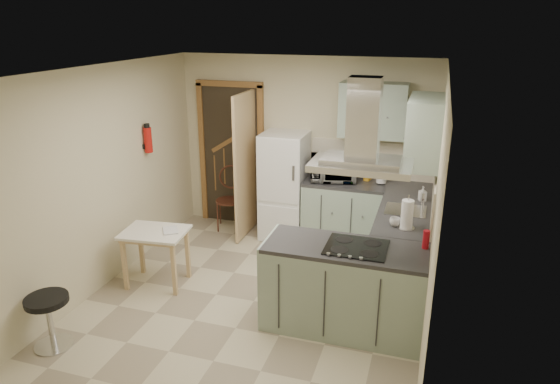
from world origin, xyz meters
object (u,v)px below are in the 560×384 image
(bentwood_chair, at_px, (229,201))
(fridge, at_px, (284,186))
(drop_leaf_table, at_px, (157,257))
(stool, at_px, (50,322))
(peninsula, at_px, (344,288))
(microwave, at_px, (333,168))
(extractor_hood, at_px, (361,165))

(bentwood_chair, bearing_deg, fridge, -18.66)
(drop_leaf_table, distance_m, bentwood_chair, 1.79)
(drop_leaf_table, distance_m, stool, 1.40)
(peninsula, distance_m, microwave, 2.15)
(peninsula, relative_size, microwave, 2.59)
(fridge, xyz_separation_m, peninsula, (1.22, -1.98, -0.30))
(drop_leaf_table, relative_size, bentwood_chair, 0.84)
(fridge, relative_size, extractor_hood, 1.67)
(fridge, relative_size, bentwood_chair, 1.77)
(stool, height_order, microwave, microwave)
(peninsula, distance_m, bentwood_chair, 2.89)
(fridge, xyz_separation_m, bentwood_chair, (-0.86, 0.02, -0.33))
(peninsula, distance_m, extractor_hood, 1.27)
(fridge, height_order, bentwood_chair, fridge)
(bentwood_chair, relative_size, microwave, 1.42)
(drop_leaf_table, bearing_deg, extractor_hood, -11.48)
(drop_leaf_table, xyz_separation_m, microwave, (1.69, 1.76, 0.73))
(extractor_hood, relative_size, bentwood_chair, 1.06)
(stool, bearing_deg, fridge, 66.48)
(fridge, distance_m, stool, 3.43)
(bentwood_chair, bearing_deg, microwave, -18.03)
(drop_leaf_table, relative_size, stool, 1.35)
(peninsula, height_order, extractor_hood, extractor_hood)
(extractor_hood, height_order, stool, extractor_hood)
(fridge, bearing_deg, extractor_hood, -56.21)
(fridge, height_order, extractor_hood, extractor_hood)
(extractor_hood, distance_m, bentwood_chair, 3.24)
(peninsula, relative_size, extractor_hood, 1.72)
(stool, bearing_deg, drop_leaf_table, 75.73)
(drop_leaf_table, height_order, microwave, microwave)
(peninsula, xyz_separation_m, extractor_hood, (0.10, 0.00, 1.27))
(bentwood_chair, xyz_separation_m, microwave, (1.54, -0.02, 0.64))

